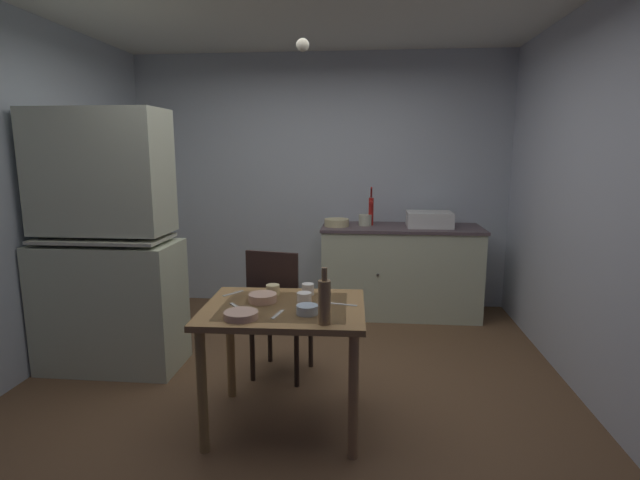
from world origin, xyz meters
TOP-DOWN VIEW (x-y plane):
  - ground_plane at (0.00, 0.00)m, footprint 5.01×5.01m
  - wall_back at (0.00, 2.06)m, footprint 4.05×0.10m
  - wall_left at (-2.03, 0.00)m, footprint 0.10×4.11m
  - wall_right at (2.03, 0.00)m, footprint 0.10×4.11m
  - hutch_cabinet at (-1.43, 0.22)m, footprint 1.04×0.52m
  - counter_cabinet at (0.86, 1.69)m, footprint 1.59×0.64m
  - sink_basin at (1.13, 1.69)m, footprint 0.44×0.34m
  - hand_pump at (0.55, 1.73)m, footprint 0.05×0.27m
  - mixing_bowl_counter at (0.21, 1.64)m, footprint 0.25×0.25m
  - stoneware_crock at (0.49, 1.72)m, footprint 0.13×0.13m
  - dining_table at (0.03, -0.46)m, footprint 0.97×0.78m
  - chair_far_side at (-0.12, 0.14)m, footprint 0.47×0.47m
  - serving_bowl_wide at (0.18, -0.60)m, footprint 0.12×0.12m
  - soup_bowl_small at (-0.11, -0.40)m, footprint 0.17×0.17m
  - sauce_dish at (-0.17, -0.70)m, footprint 0.19×0.19m
  - mug_tall at (0.14, -0.22)m, footprint 0.08×0.08m
  - teacup_mint at (0.14, -0.38)m, footprint 0.09×0.09m
  - teacup_cream at (-0.08, -0.25)m, footprint 0.09×0.09m
  - glass_bottle at (0.29, -0.74)m, footprint 0.07×0.07m
  - table_knife at (0.37, -0.41)m, footprint 0.17×0.05m
  - teaspoon_near_bowl at (-0.25, -0.50)m, footprint 0.10×0.12m
  - teaspoon_by_cup at (-0.34, -0.25)m, footprint 0.11×0.14m
  - serving_spoon at (0.02, -0.63)m, footprint 0.05×0.16m
  - pendant_bulb at (0.10, -0.10)m, footprint 0.08×0.08m

SIDE VIEW (x-z plane):
  - ground_plane at x=0.00m, z-range 0.00..0.00m
  - counter_cabinet at x=0.86m, z-range 0.00..0.91m
  - chair_far_side at x=-0.12m, z-range 0.02..1.00m
  - dining_table at x=0.03m, z-range 0.26..1.02m
  - table_knife at x=0.37m, z-range 0.76..0.76m
  - teaspoon_near_bowl at x=-0.25m, z-range 0.76..0.76m
  - teaspoon_by_cup at x=-0.34m, z-range 0.76..0.76m
  - serving_spoon at x=0.02m, z-range 0.76..0.76m
  - sauce_dish at x=-0.17m, z-range 0.76..0.80m
  - soup_bowl_small at x=-0.11m, z-range 0.76..0.81m
  - serving_bowl_wide at x=0.18m, z-range 0.76..0.81m
  - teacup_mint at x=0.14m, z-range 0.76..0.81m
  - teacup_cream at x=-0.08m, z-range 0.76..0.82m
  - mug_tall at x=0.14m, z-range 0.76..0.83m
  - glass_bottle at x=0.29m, z-range 0.73..1.04m
  - hutch_cabinet at x=-1.43m, z-range -0.06..1.90m
  - mixing_bowl_counter at x=0.21m, z-range 0.91..0.99m
  - stoneware_crock at x=0.49m, z-range 0.91..1.02m
  - sink_basin at x=1.13m, z-range 0.91..1.06m
  - hand_pump at x=0.55m, z-range 0.89..1.28m
  - wall_back at x=0.00m, z-range 0.00..2.66m
  - wall_left at x=-2.03m, z-range 0.00..2.66m
  - wall_right at x=2.03m, z-range 0.00..2.66m
  - pendant_bulb at x=0.10m, z-range 2.25..2.33m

